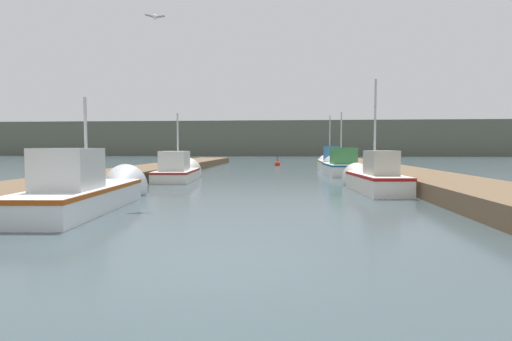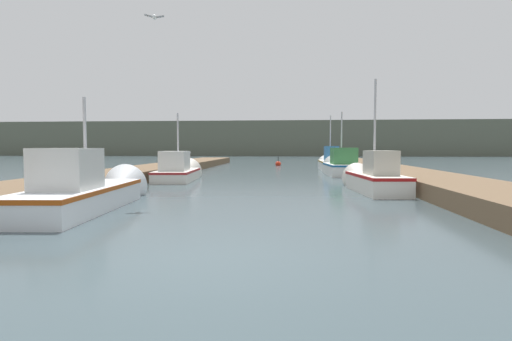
{
  "view_description": "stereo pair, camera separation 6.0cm",
  "coord_description": "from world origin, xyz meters",
  "px_view_note": "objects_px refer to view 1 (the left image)",
  "views": [
    {
      "loc": [
        1.13,
        -5.53,
        1.61
      ],
      "look_at": [
        -0.35,
        12.13,
        0.57
      ],
      "focal_mm": 28.0,
      "sensor_mm": 36.0,
      "label": 1
    },
    {
      "loc": [
        1.19,
        -5.52,
        1.61
      ],
      "look_at": [
        -0.35,
        12.13,
        0.57
      ],
      "focal_mm": 28.0,
      "sensor_mm": 36.0,
      "label": 2
    }
  ],
  "objects_px": {
    "fishing_boat_3": "(340,166)",
    "mooring_piling_3": "(188,162)",
    "fishing_boat_1": "(373,178)",
    "mooring_piling_1": "(393,174)",
    "channel_buoy": "(278,164)",
    "mooring_piling_2": "(346,159)",
    "seagull_lead": "(155,17)",
    "fishing_boat_2": "(179,171)",
    "fishing_boat_4": "(329,163)",
    "fishing_boat_0": "(90,190)",
    "mooring_piling_0": "(170,164)"
  },
  "relations": [
    {
      "from": "mooring_piling_2",
      "to": "fishing_boat_3",
      "type": "bearing_deg",
      "value": -100.42
    },
    {
      "from": "fishing_boat_3",
      "to": "mooring_piling_1",
      "type": "xyz_separation_m",
      "value": [
        0.98,
        -8.0,
        0.05
      ]
    },
    {
      "from": "fishing_boat_3",
      "to": "mooring_piling_3",
      "type": "distance_m",
      "value": 9.61
    },
    {
      "from": "mooring_piling_0",
      "to": "seagull_lead",
      "type": "relative_size",
      "value": 2.46
    },
    {
      "from": "fishing_boat_4",
      "to": "seagull_lead",
      "type": "relative_size",
      "value": 9.54
    },
    {
      "from": "fishing_boat_3",
      "to": "fishing_boat_0",
      "type": "bearing_deg",
      "value": -124.41
    },
    {
      "from": "fishing_boat_2",
      "to": "seagull_lead",
      "type": "height_order",
      "value": "seagull_lead"
    },
    {
      "from": "mooring_piling_2",
      "to": "seagull_lead",
      "type": "distance_m",
      "value": 21.31
    },
    {
      "from": "fishing_boat_4",
      "to": "fishing_boat_2",
      "type": "bearing_deg",
      "value": -130.15
    },
    {
      "from": "fishing_boat_4",
      "to": "mooring_piling_0",
      "type": "height_order",
      "value": "fishing_boat_4"
    },
    {
      "from": "mooring_piling_1",
      "to": "seagull_lead",
      "type": "relative_size",
      "value": 2.03
    },
    {
      "from": "fishing_boat_0",
      "to": "mooring_piling_1",
      "type": "xyz_separation_m",
      "value": [
        9.21,
        5.47,
        0.1
      ]
    },
    {
      "from": "mooring_piling_3",
      "to": "seagull_lead",
      "type": "bearing_deg",
      "value": -79.21
    },
    {
      "from": "mooring_piling_0",
      "to": "mooring_piling_3",
      "type": "relative_size",
      "value": 1.06
    },
    {
      "from": "fishing_boat_1",
      "to": "channel_buoy",
      "type": "xyz_separation_m",
      "value": [
        -4.07,
        20.02,
        -0.34
      ]
    },
    {
      "from": "mooring_piling_1",
      "to": "channel_buoy",
      "type": "distance_m",
      "value": 19.97
    },
    {
      "from": "fishing_boat_0",
      "to": "mooring_piling_1",
      "type": "relative_size",
      "value": 5.3
    },
    {
      "from": "fishing_boat_2",
      "to": "channel_buoy",
      "type": "xyz_separation_m",
      "value": [
        4.4,
        15.59,
        -0.29
      ]
    },
    {
      "from": "fishing_boat_3",
      "to": "mooring_piling_3",
      "type": "xyz_separation_m",
      "value": [
        -9.47,
        1.65,
        0.13
      ]
    },
    {
      "from": "seagull_lead",
      "to": "fishing_boat_3",
      "type": "bearing_deg",
      "value": 42.66
    },
    {
      "from": "fishing_boat_4",
      "to": "mooring_piling_0",
      "type": "relative_size",
      "value": 3.88
    },
    {
      "from": "mooring_piling_2",
      "to": "seagull_lead",
      "type": "xyz_separation_m",
      "value": [
        -8.14,
        -19.14,
        4.67
      ]
    },
    {
      "from": "fishing_boat_2",
      "to": "mooring_piling_3",
      "type": "distance_m",
      "value": 5.99
    },
    {
      "from": "seagull_lead",
      "to": "fishing_boat_2",
      "type": "bearing_deg",
      "value": 83.25
    },
    {
      "from": "fishing_boat_0",
      "to": "fishing_boat_3",
      "type": "relative_size",
      "value": 1.31
    },
    {
      "from": "fishing_boat_2",
      "to": "mooring_piling_3",
      "type": "height_order",
      "value": "fishing_boat_2"
    },
    {
      "from": "mooring_piling_3",
      "to": "channel_buoy",
      "type": "relative_size",
      "value": 1.3
    },
    {
      "from": "fishing_boat_2",
      "to": "mooring_piling_0",
      "type": "bearing_deg",
      "value": 113.76
    },
    {
      "from": "mooring_piling_2",
      "to": "fishing_boat_4",
      "type": "bearing_deg",
      "value": -132.71
    },
    {
      "from": "mooring_piling_0",
      "to": "seagull_lead",
      "type": "xyz_separation_m",
      "value": [
        2.67,
        -9.96,
        4.66
      ]
    },
    {
      "from": "mooring_piling_0",
      "to": "mooring_piling_1",
      "type": "height_order",
      "value": "mooring_piling_0"
    },
    {
      "from": "mooring_piling_1",
      "to": "fishing_boat_0",
      "type": "bearing_deg",
      "value": -149.29
    },
    {
      "from": "fishing_boat_1",
      "to": "channel_buoy",
      "type": "height_order",
      "value": "fishing_boat_1"
    },
    {
      "from": "fishing_boat_1",
      "to": "mooring_piling_1",
      "type": "xyz_separation_m",
      "value": [
        0.9,
        0.69,
        0.09
      ]
    },
    {
      "from": "mooring_piling_0",
      "to": "mooring_piling_2",
      "type": "bearing_deg",
      "value": 40.34
    },
    {
      "from": "mooring_piling_3",
      "to": "channel_buoy",
      "type": "distance_m",
      "value": 11.14
    },
    {
      "from": "mooring_piling_3",
      "to": "fishing_boat_2",
      "type": "bearing_deg",
      "value": -79.64
    },
    {
      "from": "fishing_boat_0",
      "to": "mooring_piling_3",
      "type": "height_order",
      "value": "fishing_boat_0"
    },
    {
      "from": "mooring_piling_0",
      "to": "mooring_piling_3",
      "type": "bearing_deg",
      "value": 89.25
    },
    {
      "from": "fishing_boat_0",
      "to": "fishing_boat_4",
      "type": "bearing_deg",
      "value": 62.41
    },
    {
      "from": "mooring_piling_2",
      "to": "seagull_lead",
      "type": "relative_size",
      "value": 2.42
    },
    {
      "from": "fishing_boat_3",
      "to": "channel_buoy",
      "type": "xyz_separation_m",
      "value": [
        -4.0,
        11.34,
        -0.38
      ]
    },
    {
      "from": "fishing_boat_2",
      "to": "fishing_boat_3",
      "type": "bearing_deg",
      "value": 22.23
    },
    {
      "from": "seagull_lead",
      "to": "mooring_piling_3",
      "type": "bearing_deg",
      "value": 82.93
    },
    {
      "from": "mooring_piling_1",
      "to": "seagull_lead",
      "type": "xyz_separation_m",
      "value": [
        -7.82,
        -4.12,
        4.78
      ]
    },
    {
      "from": "fishing_boat_2",
      "to": "fishing_boat_3",
      "type": "relative_size",
      "value": 1.11
    },
    {
      "from": "fishing_boat_0",
      "to": "mooring_piling_1",
      "type": "distance_m",
      "value": 10.71
    },
    {
      "from": "fishing_boat_0",
      "to": "mooring_piling_0",
      "type": "distance_m",
      "value": 11.38
    },
    {
      "from": "mooring_piling_1",
      "to": "mooring_piling_0",
      "type": "bearing_deg",
      "value": 150.92
    },
    {
      "from": "fishing_boat_0",
      "to": "channel_buoy",
      "type": "height_order",
      "value": "fishing_boat_0"
    }
  ]
}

